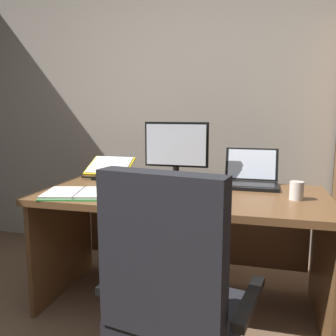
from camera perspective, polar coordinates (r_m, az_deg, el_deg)
The scene contains 12 objects.
wall_back at distance 3.03m, azimuth 7.44°, elevation 12.24°, with size 5.63×0.12×2.79m, color #A89E8E.
desk at distance 2.29m, azimuth 2.65°, elevation -8.29°, with size 1.73×0.82×0.74m.
office_chair at distance 1.52m, azimuth 0.97°, elevation -22.56°, with size 0.67×0.60×1.03m.
monitor at distance 2.42m, azimuth 1.34°, elevation 2.50°, with size 0.44×0.16×0.42m.
laptop at distance 2.39m, azimuth 13.28°, elevation -1.64°, with size 0.35×0.31×0.24m.
keyboard at distance 2.01m, azimuth -1.67°, elevation -4.57°, with size 0.42×0.15×0.02m, color black.
computer_mouse at distance 1.95m, azimuth 6.87°, elevation -4.84°, with size 0.06×0.10×0.04m, color black.
reading_stand_with_book at distance 2.68m, azimuth -9.58°, elevation 0.11°, with size 0.33×0.30×0.14m.
open_binder at distance 2.14m, azimuth -14.16°, elevation -4.01°, with size 0.46×0.37×0.02m.
notepad at distance 2.33m, azimuth -6.31°, elevation -2.84°, with size 0.15×0.21×0.01m, color silver.
pen at distance 2.33m, azimuth -5.85°, elevation -2.65°, with size 0.01×0.01×0.14m, color navy.
coffee_mug at distance 2.09m, azimuth 20.13°, elevation -3.47°, with size 0.08×0.08×0.10m, color silver.
Camera 1 is at (0.38, -0.94, 1.24)m, focal length 37.55 mm.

